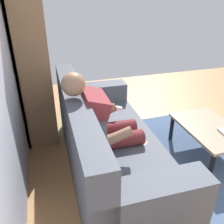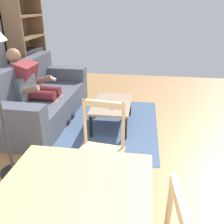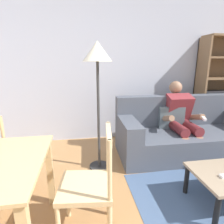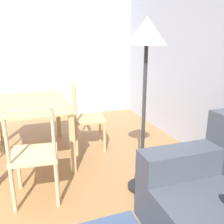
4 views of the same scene
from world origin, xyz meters
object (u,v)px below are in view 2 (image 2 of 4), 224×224
Objects in this scene: person_lounging at (33,85)px; bookshelf at (29,59)px; dining_chair_facing_couch at (99,155)px; tv_remote at (114,107)px; coffee_table at (112,106)px; couch at (39,100)px.

bookshelf reaches higher than person_lounging.
tv_remote is at bearing 1.93° from dining_chair_facing_couch.
coffee_table is 0.17m from tv_remote.
person_lounging is 0.59× the size of bookshelf.
person_lounging is 2.04m from dining_chair_facing_couch.
couch is 1.87× the size of person_lounging.
dining_chair_facing_couch reaches higher than coffee_table.
coffee_table is (-0.04, -1.25, -0.26)m from person_lounging.
coffee_table is 0.45× the size of bookshelf.
couch is at bearing 85.78° from coffee_table.
person_lounging is at bearing 41.39° from dining_chair_facing_couch.
coffee_table is at bearing -94.22° from couch.
person_lounging is 1.30× the size of coffee_table.
tv_remote is (-0.15, -0.05, 0.06)m from coffee_table.
dining_chair_facing_couch reaches higher than couch.
dining_chair_facing_couch is (-1.53, -1.34, -0.11)m from person_lounging.
dining_chair_facing_couch is (-1.57, -1.31, 0.14)m from couch.
tv_remote is at bearing -100.84° from couch.
couch is 2.05m from dining_chair_facing_couch.
coffee_table is 0.93× the size of dining_chair_facing_couch.
dining_chair_facing_couch is (-1.33, -0.04, 0.08)m from tv_remote.
bookshelf reaches higher than dining_chair_facing_couch.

